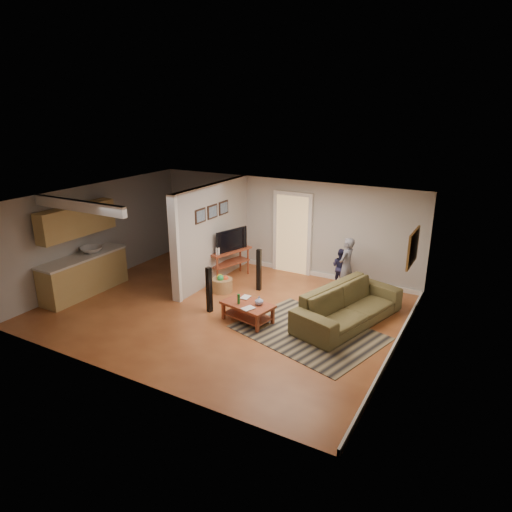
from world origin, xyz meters
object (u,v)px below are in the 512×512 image
(coffee_table, at_px, (249,307))
(speaker_right, at_px, (259,270))
(tv_console, at_px, (229,252))
(child, at_px, (344,293))
(sofa, at_px, (347,322))
(toddler, at_px, (339,284))
(toy_basket, at_px, (222,284))
(speaker_left, at_px, (209,290))

(coffee_table, relative_size, speaker_right, 1.11)
(tv_console, bearing_deg, child, 26.29)
(tv_console, bearing_deg, speaker_right, -1.35)
(sofa, bearing_deg, coffee_table, 134.97)
(child, bearing_deg, tv_console, -70.95)
(speaker_right, distance_m, toddler, 2.14)
(sofa, xyz_separation_m, tv_console, (-3.54, 0.98, 0.70))
(coffee_table, height_order, toddler, coffee_table)
(tv_console, relative_size, toy_basket, 2.59)
(speaker_left, bearing_deg, child, 62.10)
(sofa, bearing_deg, child, 37.69)
(tv_console, xyz_separation_m, speaker_right, (1.07, -0.35, -0.18))
(coffee_table, height_order, toy_basket, coffee_table)
(speaker_right, height_order, child, speaker_right)
(child, bearing_deg, coffee_table, -17.79)
(sofa, height_order, coffee_table, coffee_table)
(coffee_table, bearing_deg, toddler, 71.31)
(sofa, xyz_separation_m, speaker_right, (-2.47, 0.63, 0.52))
(sofa, relative_size, speaker_right, 2.52)
(toy_basket, bearing_deg, coffee_table, -38.46)
(toddler, bearing_deg, toy_basket, 53.96)
(speaker_right, xyz_separation_m, child, (1.90, 0.85, -0.52))
(speaker_right, height_order, toy_basket, speaker_right)
(toddler, bearing_deg, speaker_right, 54.98)
(speaker_left, xyz_separation_m, toddler, (1.98, 2.90, -0.52))
(tv_console, xyz_separation_m, speaker_left, (0.71, -1.95, -0.18))
(coffee_table, bearing_deg, tv_console, 131.05)
(sofa, distance_m, child, 1.58)
(speaker_left, relative_size, toy_basket, 2.05)
(speaker_left, bearing_deg, speaker_right, 92.21)
(child, height_order, toddler, child)
(speaker_left, xyz_separation_m, speaker_right, (0.36, 1.60, 0.00))
(child, relative_size, toddler, 1.46)
(speaker_right, bearing_deg, child, 18.48)
(toddler, bearing_deg, tv_console, 35.61)
(speaker_left, height_order, toy_basket, speaker_left)
(tv_console, distance_m, toddler, 2.94)
(coffee_table, bearing_deg, toy_basket, 141.54)
(coffee_table, xyz_separation_m, speaker_left, (-0.99, 0.01, 0.19))
(speaker_left, distance_m, toddler, 3.55)
(child, distance_m, toddler, 0.53)
(tv_console, distance_m, speaker_left, 2.09)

